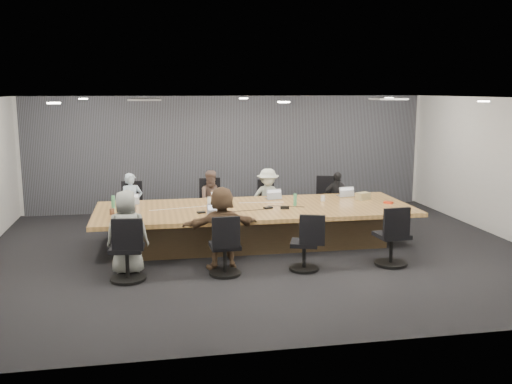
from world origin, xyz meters
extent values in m
cube|color=black|center=(0.00, 0.00, 0.00)|extent=(10.00, 8.00, 0.00)
cube|color=white|center=(0.00, 0.00, 2.80)|extent=(10.00, 8.00, 0.00)
cube|color=beige|center=(0.00, 4.00, 1.40)|extent=(10.00, 0.00, 2.80)
cube|color=beige|center=(0.00, -4.00, 1.40)|extent=(10.00, 0.00, 2.80)
cube|color=beige|center=(5.00, 0.00, 1.40)|extent=(0.00, 8.00, 2.80)
cube|color=#4A4C56|center=(0.00, 3.92, 1.40)|extent=(9.80, 0.04, 2.80)
cube|color=#4C3923|center=(0.00, 0.50, 0.33)|extent=(4.80, 1.40, 0.66)
cube|color=#B48245|center=(0.00, 0.50, 0.70)|extent=(6.00, 2.20, 0.08)
imported|color=#A6BFD7|center=(-2.35, 1.85, 0.63)|extent=(0.52, 0.41, 1.26)
cube|color=#B2B2B7|center=(-2.35, 1.30, 0.75)|extent=(0.34, 0.23, 0.02)
imported|color=brown|center=(-0.66, 1.85, 0.64)|extent=(0.66, 0.53, 1.28)
cube|color=#8C6647|center=(-0.66, 1.30, 0.75)|extent=(0.31, 0.24, 0.02)
imported|color=#B0BCAF|center=(0.53, 1.85, 0.64)|extent=(0.85, 0.52, 1.28)
cube|color=#B2B2B7|center=(0.53, 1.30, 0.75)|extent=(0.33, 0.25, 0.02)
imported|color=black|center=(2.08, 1.85, 0.58)|extent=(0.70, 0.33, 1.17)
cube|color=#B2B2B7|center=(2.08, 1.30, 0.75)|extent=(0.34, 0.25, 0.02)
imported|color=gray|center=(-2.34, -0.85, 0.69)|extent=(0.71, 0.49, 1.38)
cube|color=#8C6647|center=(-2.34, -0.30, 0.75)|extent=(0.36, 0.27, 0.02)
imported|color=brown|center=(-0.81, -0.85, 0.70)|extent=(1.33, 0.56, 1.39)
cube|color=#B2B2B7|center=(-0.81, -0.30, 0.75)|extent=(0.34, 0.24, 0.02)
cylinder|color=#479B68|center=(-2.65, 0.83, 0.87)|extent=(0.09, 0.09, 0.25)
cylinder|color=#479B68|center=(0.78, 0.49, 0.86)|extent=(0.08, 0.08, 0.23)
cylinder|color=silver|center=(-0.88, 0.48, 0.86)|extent=(0.09, 0.09, 0.23)
cylinder|color=white|center=(-0.50, 0.79, 0.78)|extent=(0.08, 0.08, 0.09)
cylinder|color=white|center=(1.45, 0.84, 0.79)|extent=(0.10, 0.10, 0.11)
cylinder|color=brown|center=(-2.64, 0.33, 0.79)|extent=(0.10, 0.10, 0.11)
cube|color=black|center=(-1.06, 0.15, 0.75)|extent=(0.16, 0.13, 0.03)
cube|color=black|center=(0.22, 0.32, 0.76)|extent=(0.19, 0.16, 0.03)
cube|color=black|center=(0.51, 0.21, 0.77)|extent=(0.17, 0.07, 0.06)
cube|color=tan|center=(2.31, 0.84, 0.81)|extent=(0.31, 0.26, 0.14)
cube|color=red|center=(2.65, 0.37, 0.76)|extent=(0.20, 0.20, 0.04)
camera|label=1|loc=(-1.94, -9.97, 2.95)|focal=40.00mm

